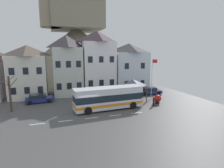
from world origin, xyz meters
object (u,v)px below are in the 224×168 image
(parked_car_02, at_px, (150,91))
(flagpole, at_px, (152,76))
(parked_car_00, at_px, (126,93))
(public_bench, at_px, (123,94))
(transit_bus, at_px, (108,98))
(townhouse_03, at_px, (97,62))
(townhouse_04, at_px, (129,67))
(harbour_buoy, at_px, (157,99))
(bare_tree_01, at_px, (10,93))
(parked_car_01, at_px, (39,98))
(townhouse_01, at_px, (28,71))
(bus_shelter, at_px, (133,83))
(pedestrian_00, at_px, (154,101))
(pedestrian_01, at_px, (128,97))
(townhouse_02, at_px, (67,65))
(hilltop_castle, at_px, (77,49))

(parked_car_02, xyz_separation_m, flagpole, (-1.68, -3.42, 3.26))
(parked_car_00, distance_m, parked_car_02, 4.89)
(public_bench, bearing_deg, transit_bus, -126.88)
(townhouse_03, height_order, flagpole, townhouse_03)
(townhouse_04, xyz_separation_m, parked_car_00, (-2.62, -5.08, -4.18))
(public_bench, height_order, flagpole, flagpole)
(flagpole, distance_m, harbour_buoy, 4.10)
(transit_bus, xyz_separation_m, bare_tree_01, (-12.54, 2.96, 0.97))
(townhouse_04, distance_m, parked_car_01, 18.29)
(townhouse_04, bearing_deg, townhouse_01, 179.29)
(townhouse_03, relative_size, public_bench, 7.52)
(parked_car_00, bearing_deg, bus_shelter, -96.77)
(townhouse_04, xyz_separation_m, parked_car_02, (2.27, -4.99, -4.14))
(pedestrian_00, xyz_separation_m, bare_tree_01, (-19.30, 3.58, 1.74))
(parked_car_00, relative_size, parked_car_02, 1.04)
(transit_bus, distance_m, pedestrian_01, 4.42)
(transit_bus, height_order, pedestrian_00, transit_bus)
(pedestrian_01, bearing_deg, townhouse_04, 66.53)
(flagpole, bearing_deg, townhouse_04, 94.01)
(townhouse_04, distance_m, parked_car_00, 7.08)
(townhouse_04, relative_size, parked_car_01, 2.29)
(parked_car_00, height_order, parked_car_02, parked_car_02)
(townhouse_02, bearing_deg, public_bench, -32.22)
(parked_car_02, bearing_deg, townhouse_02, 166.69)
(townhouse_02, bearing_deg, bus_shelter, -40.18)
(transit_bus, relative_size, pedestrian_01, 6.57)
(townhouse_01, height_order, harbour_buoy, townhouse_01)
(hilltop_castle, height_order, parked_car_00, hilltop_castle)
(townhouse_04, distance_m, pedestrian_00, 12.63)
(townhouse_01, distance_m, bus_shelter, 18.36)
(transit_bus, distance_m, bus_shelter, 6.37)
(transit_bus, bearing_deg, hilltop_castle, 85.01)
(parked_car_02, relative_size, harbour_buoy, 3.03)
(townhouse_02, relative_size, bare_tree_01, 2.30)
(parked_car_02, xyz_separation_m, pedestrian_00, (-3.37, -6.94, 0.13))
(pedestrian_00, bearing_deg, pedestrian_01, 137.17)
(pedestrian_00, distance_m, public_bench, 6.96)
(hilltop_castle, height_order, public_bench, hilltop_castle)
(transit_bus, relative_size, bus_shelter, 2.69)
(bare_tree_01, bearing_deg, pedestrian_00, -10.50)
(hilltop_castle, distance_m, parked_car_02, 31.06)
(townhouse_04, relative_size, pedestrian_01, 6.50)
(townhouse_04, bearing_deg, bare_tree_01, -157.73)
(transit_bus, height_order, pedestrian_01, transit_bus)
(flagpole, xyz_separation_m, harbour_buoy, (-0.49, -2.60, -3.13))
(townhouse_03, relative_size, harbour_buoy, 8.53)
(townhouse_01, xyz_separation_m, harbour_buoy, (19.10, -11.24, -3.73))
(townhouse_02, bearing_deg, hilltop_castle, 78.04)
(townhouse_02, relative_size, bus_shelter, 3.03)
(parked_car_02, bearing_deg, parked_car_00, -172.42)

